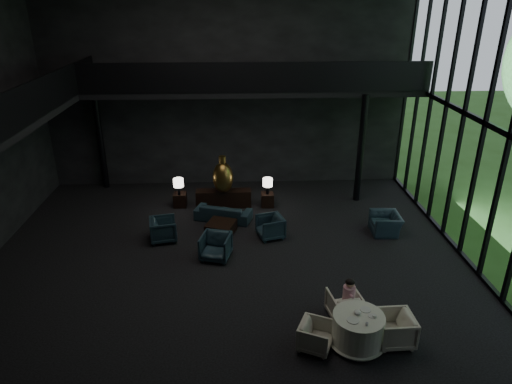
{
  "coord_description": "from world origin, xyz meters",
  "views": [
    {
      "loc": [
        0.29,
        -11.62,
        7.13
      ],
      "look_at": [
        0.83,
        0.5,
        1.89
      ],
      "focal_mm": 32.0,
      "sensor_mm": 36.0,
      "label": 1
    }
  ],
  "objects_px": {
    "table_lamp_left": "(178,183)",
    "dining_chair_north": "(344,304)",
    "bronze_urn": "(223,177)",
    "dining_chair_east": "(395,327)",
    "window_armchair": "(386,221)",
    "coffee_table": "(221,228)",
    "lounge_armchair_west": "(163,228)",
    "lounge_armchair_east": "(270,226)",
    "lounge_armchair_south": "(216,245)",
    "side_table_left": "(180,200)",
    "dining_table": "(357,331)",
    "side_table_right": "(267,200)",
    "table_lamp_right": "(268,183)",
    "console": "(224,198)",
    "sofa": "(223,211)",
    "child": "(349,291)",
    "dining_chair_west": "(316,336)"
  },
  "relations": [
    {
      "from": "table_lamp_left",
      "to": "dining_chair_north",
      "type": "xyz_separation_m",
      "value": [
        4.6,
        -6.36,
        -0.6
      ]
    },
    {
      "from": "bronze_urn",
      "to": "dining_chair_east",
      "type": "bearing_deg",
      "value": -61.42
    },
    {
      "from": "window_armchair",
      "to": "coffee_table",
      "type": "xyz_separation_m",
      "value": [
        -5.34,
        0.21,
        -0.22
      ]
    },
    {
      "from": "lounge_armchair_west",
      "to": "dining_chair_north",
      "type": "xyz_separation_m",
      "value": [
        4.85,
        -3.94,
        -0.08
      ]
    },
    {
      "from": "lounge_armchair_east",
      "to": "bronze_urn",
      "type": "bearing_deg",
      "value": -161.58
    },
    {
      "from": "table_lamp_left",
      "to": "lounge_armchair_west",
      "type": "height_order",
      "value": "table_lamp_left"
    },
    {
      "from": "lounge_armchair_south",
      "to": "coffee_table",
      "type": "distance_m",
      "value": 1.59
    },
    {
      "from": "side_table_left",
      "to": "lounge_armchair_south",
      "type": "height_order",
      "value": "lounge_armchair_south"
    },
    {
      "from": "dining_table",
      "to": "dining_chair_north",
      "type": "relative_size",
      "value": 1.85
    },
    {
      "from": "side_table_right",
      "to": "dining_chair_north",
      "type": "distance_m",
      "value": 6.5
    },
    {
      "from": "side_table_left",
      "to": "table_lamp_right",
      "type": "relative_size",
      "value": 0.84
    },
    {
      "from": "console",
      "to": "table_lamp_right",
      "type": "height_order",
      "value": "table_lamp_right"
    },
    {
      "from": "sofa",
      "to": "console",
      "type": "bearing_deg",
      "value": -71.85
    },
    {
      "from": "side_table_left",
      "to": "lounge_armchair_east",
      "type": "distance_m",
      "value": 4.0
    },
    {
      "from": "table_lamp_right",
      "to": "dining_table",
      "type": "relative_size",
      "value": 0.47
    },
    {
      "from": "table_lamp_left",
      "to": "lounge_armchair_east",
      "type": "relative_size",
      "value": 0.76
    },
    {
      "from": "dining_table",
      "to": "lounge_armchair_south",
      "type": "bearing_deg",
      "value": 131.09
    },
    {
      "from": "console",
      "to": "side_table_left",
      "type": "relative_size",
      "value": 3.94
    },
    {
      "from": "bronze_urn",
      "to": "sofa",
      "type": "xyz_separation_m",
      "value": [
        0.01,
        -0.93,
        -0.87
      ]
    },
    {
      "from": "lounge_armchair_east",
      "to": "coffee_table",
      "type": "distance_m",
      "value": 1.63
    },
    {
      "from": "table_lamp_right",
      "to": "child",
      "type": "height_order",
      "value": "table_lamp_right"
    },
    {
      "from": "lounge_armchair_east",
      "to": "child",
      "type": "height_order",
      "value": "child"
    },
    {
      "from": "side_table_right",
      "to": "dining_table",
      "type": "xyz_separation_m",
      "value": [
        1.49,
        -7.3,
        0.08
      ]
    },
    {
      "from": "side_table_left",
      "to": "table_lamp_right",
      "type": "height_order",
      "value": "table_lamp_right"
    },
    {
      "from": "bronze_urn",
      "to": "lounge_armchair_east",
      "type": "bearing_deg",
      "value": -55.64
    },
    {
      "from": "table_lamp_right",
      "to": "sofa",
      "type": "xyz_separation_m",
      "value": [
        -1.59,
        -1.01,
        -0.59
      ]
    },
    {
      "from": "side_table_right",
      "to": "lounge_armchair_east",
      "type": "height_order",
      "value": "lounge_armchair_east"
    },
    {
      "from": "table_lamp_right",
      "to": "sofa",
      "type": "relative_size",
      "value": 0.34
    },
    {
      "from": "child",
      "to": "lounge_armchair_west",
      "type": "bearing_deg",
      "value": -38.99
    },
    {
      "from": "side_table_left",
      "to": "coffee_table",
      "type": "relative_size",
      "value": 0.6
    },
    {
      "from": "dining_table",
      "to": "coffee_table",
      "type": "bearing_deg",
      "value": 120.73
    },
    {
      "from": "side_table_right",
      "to": "sofa",
      "type": "distance_m",
      "value": 1.91
    },
    {
      "from": "table_lamp_right",
      "to": "lounge_armchair_south",
      "type": "bearing_deg",
      "value": -116.47
    },
    {
      "from": "dining_chair_east",
      "to": "side_table_right",
      "type": "bearing_deg",
      "value": -164.19
    },
    {
      "from": "side_table_left",
      "to": "table_lamp_left",
      "type": "xyz_separation_m",
      "value": [
        0.0,
        -0.12,
        0.7
      ]
    },
    {
      "from": "table_lamp_left",
      "to": "lounge_armchair_south",
      "type": "xyz_separation_m",
      "value": [
        1.44,
        -3.58,
        -0.49
      ]
    },
    {
      "from": "table_lamp_left",
      "to": "sofa",
      "type": "height_order",
      "value": "table_lamp_left"
    },
    {
      "from": "table_lamp_left",
      "to": "dining_chair_west",
      "type": "height_order",
      "value": "table_lamp_left"
    },
    {
      "from": "lounge_armchair_east",
      "to": "window_armchair",
      "type": "relative_size",
      "value": 0.87
    },
    {
      "from": "side_table_right",
      "to": "lounge_armchair_east",
      "type": "xyz_separation_m",
      "value": [
        -0.07,
        -2.36,
        0.16
      ]
    },
    {
      "from": "table_lamp_right",
      "to": "dining_chair_east",
      "type": "xyz_separation_m",
      "value": [
        2.32,
        -7.27,
        -0.51
      ]
    },
    {
      "from": "window_armchair",
      "to": "bronze_urn",
      "type": "bearing_deg",
      "value": -109.72
    },
    {
      "from": "bronze_urn",
      "to": "side_table_left",
      "type": "distance_m",
      "value": 1.88
    },
    {
      "from": "table_lamp_right",
      "to": "lounge_armchair_south",
      "type": "relative_size",
      "value": 0.66
    },
    {
      "from": "coffee_table",
      "to": "dining_table",
      "type": "distance_m",
      "value": 6.16
    },
    {
      "from": "side_table_right",
      "to": "dining_chair_east",
      "type": "xyz_separation_m",
      "value": [
        2.32,
        -7.31,
        0.17
      ]
    },
    {
      "from": "bronze_urn",
      "to": "lounge_armchair_west",
      "type": "height_order",
      "value": "bronze_urn"
    },
    {
      "from": "side_table_right",
      "to": "lounge_armchair_west",
      "type": "distance_m",
      "value": 4.2
    },
    {
      "from": "lounge_armchair_east",
      "to": "window_armchair",
      "type": "xyz_separation_m",
      "value": [
        3.76,
        0.14,
        0.0
      ]
    },
    {
      "from": "bronze_urn",
      "to": "side_table_left",
      "type": "height_order",
      "value": "bronze_urn"
    }
  ]
}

